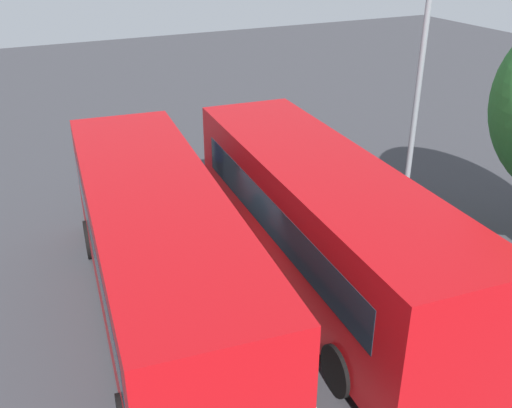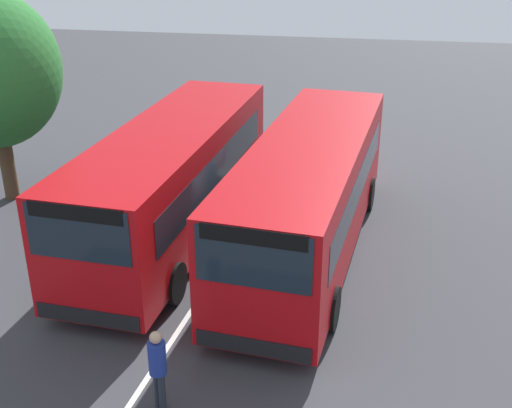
% 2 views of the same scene
% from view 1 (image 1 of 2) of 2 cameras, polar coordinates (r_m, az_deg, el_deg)
% --- Properties ---
extents(ground_plane, '(65.72, 65.72, 0.00)m').
position_cam_1_polar(ground_plane, '(14.02, -1.57, -8.06)').
color(ground_plane, '#38383D').
extents(bus_far_left, '(10.22, 3.25, 3.13)m').
position_cam_1_polar(bus_far_left, '(13.26, 6.40, -1.70)').
color(bus_far_left, '#B70C11').
rests_on(bus_far_left, ground).
extents(bus_center_left, '(10.27, 3.53, 3.13)m').
position_cam_1_polar(bus_center_left, '(12.27, -9.58, -4.38)').
color(bus_center_left, '#B70C11').
rests_on(bus_center_left, ground).
extents(pedestrian, '(0.45, 0.45, 1.67)m').
position_cam_1_polar(pedestrian, '(18.56, -9.25, 3.96)').
color(pedestrian, '#232833').
rests_on(pedestrian, ground).
extents(street_lamp, '(0.78, 2.33, 7.24)m').
position_cam_1_polar(street_lamp, '(16.54, 15.29, 12.32)').
color(street_lamp, gray).
rests_on(street_lamp, ground).
extents(lane_stripe_outer_left, '(12.99, 1.30, 0.01)m').
position_cam_1_polar(lane_stripe_outer_left, '(14.02, -1.57, -8.04)').
color(lane_stripe_outer_left, silver).
rests_on(lane_stripe_outer_left, ground).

